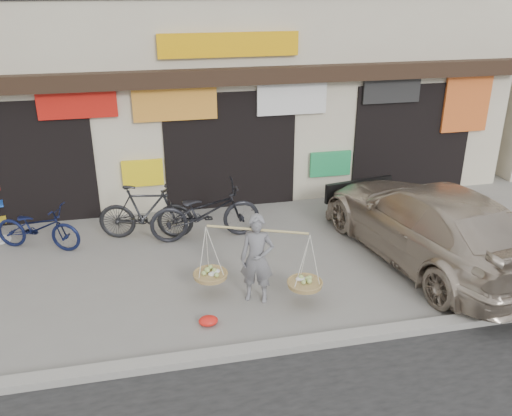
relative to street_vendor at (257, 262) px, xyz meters
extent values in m
plane|color=gray|center=(0.29, 0.60, -0.71)|extent=(70.00, 70.00, 0.00)
cube|color=gray|center=(0.29, -1.40, -0.65)|extent=(70.00, 0.25, 0.12)
cube|color=beige|center=(0.29, 7.10, 2.79)|extent=(14.00, 6.00, 7.00)
cube|color=black|center=(0.29, 3.95, 2.34)|extent=(14.00, 0.35, 0.35)
cube|color=black|center=(-4.21, 4.35, 0.64)|extent=(3.00, 0.60, 2.70)
cube|color=black|center=(0.29, 4.35, 0.64)|extent=(3.00, 0.60, 2.70)
cube|color=black|center=(4.79, 4.35, 0.64)|extent=(3.00, 0.60, 2.70)
cube|color=red|center=(-2.91, 4.02, 1.89)|extent=(1.60, 0.08, 0.60)
cube|color=orange|center=(-0.91, 4.02, 1.79)|extent=(1.80, 0.08, 0.70)
cube|color=silver|center=(1.69, 4.02, 1.79)|extent=(1.60, 0.08, 0.70)
cube|color=black|center=(4.09, 4.02, 1.89)|extent=(1.40, 0.08, 0.60)
cube|color=orange|center=(6.09, 4.02, 1.49)|extent=(1.20, 0.08, 1.40)
cube|color=yellow|center=(-1.71, 4.02, 0.29)|extent=(0.90, 0.08, 0.60)
cube|color=#249C58|center=(2.69, 4.02, 0.19)|extent=(1.00, 0.08, 0.60)
cube|color=#F4A909|center=(0.29, 4.02, 2.99)|extent=(3.00, 0.08, 0.50)
imported|color=slate|center=(0.00, 0.00, 0.07)|extent=(0.66, 0.56, 1.54)
cylinder|color=tan|center=(0.00, 0.00, 0.59)|extent=(1.54, 0.67, 0.04)
cylinder|color=#9D804B|center=(-0.74, 0.31, -0.33)|extent=(0.56, 0.56, 0.07)
ellipsoid|color=#A5BF66|center=(-0.74, 0.31, -0.27)|extent=(0.39, 0.39, 0.10)
cylinder|color=#9D804B|center=(0.74, -0.31, -0.33)|extent=(0.56, 0.56, 0.07)
ellipsoid|color=#A5BF66|center=(0.74, -0.31, -0.27)|extent=(0.39, 0.39, 0.10)
imported|color=#0F1537|center=(-3.83, 2.75, -0.24)|extent=(1.86, 1.23, 0.93)
imported|color=black|center=(-1.72, 2.77, -0.12)|extent=(2.01, 0.92, 1.17)
imported|color=black|center=(-0.53, 2.50, -0.11)|extent=(2.29, 0.85, 1.19)
imported|color=#B3A390|center=(3.49, 0.72, 0.04)|extent=(2.94, 5.44, 1.50)
cube|color=black|center=(3.07, 3.13, -0.16)|extent=(1.69, 0.39, 0.45)
cube|color=silver|center=(3.06, 3.19, -0.26)|extent=(0.45, 0.10, 0.12)
cylinder|color=silver|center=(-4.69, 3.29, -0.69)|extent=(0.39, 0.39, 0.04)
ellipsoid|color=red|center=(-0.90, -0.55, -0.64)|extent=(0.31, 0.25, 0.14)
camera|label=1|loc=(-1.69, -7.62, 4.30)|focal=38.00mm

